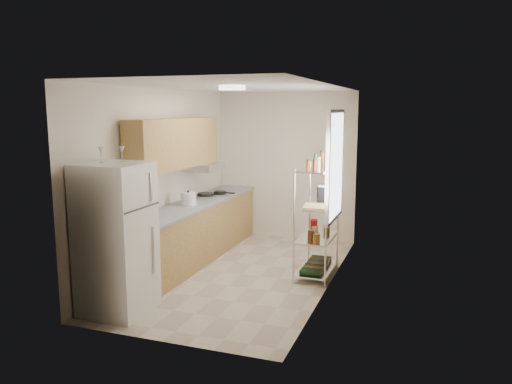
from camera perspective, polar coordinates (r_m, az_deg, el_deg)
room at (r=6.83m, az=-1.72°, el=1.02°), size 2.52×4.42×2.62m
counter_run at (r=7.76m, az=-6.88°, el=-4.40°), size 0.63×3.51×0.90m
upper_cabinets at (r=7.31m, az=-9.23°, el=5.48°), size 0.33×2.20×0.72m
range_hood at (r=8.03m, az=-6.07°, el=2.89°), size 0.50×0.60×0.12m
window at (r=6.81m, az=9.03°, el=2.99°), size 0.06×1.00×1.46m
bakers_rack at (r=6.86m, az=7.04°, el=-0.64°), size 0.45×0.90×1.73m
ceiling_dome at (r=6.49m, az=-2.75°, el=11.81°), size 0.34×0.34×0.05m
refrigerator at (r=5.87m, az=-15.70°, el=-5.15°), size 0.71×0.71×1.72m
wine_glass_a at (r=5.75m, az=-17.27°, el=4.07°), size 0.06×0.06×0.18m
wine_glass_b at (r=5.84m, az=-15.08°, el=4.24°), size 0.06×0.06×0.18m
rice_cooker at (r=7.43m, az=-7.74°, el=-0.77°), size 0.23×0.23×0.19m
frying_pan_large at (r=8.20m, az=-5.78°, el=-0.28°), size 0.34×0.34×0.05m
frying_pan_small at (r=8.37m, az=-4.15°, el=-0.06°), size 0.21×0.21×0.04m
cutting_board at (r=6.67m, az=6.82°, el=-1.66°), size 0.36×0.44×0.03m
espresso_machine at (r=7.04m, az=7.62°, el=-0.17°), size 0.20×0.25×0.25m
storage_bag at (r=7.30m, az=6.64°, el=-3.78°), size 0.12×0.15×0.16m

